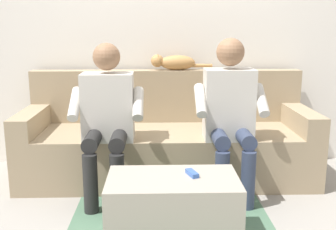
{
  "coord_description": "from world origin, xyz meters",
  "views": [
    {
      "loc": [
        0.09,
        3.13,
        1.25
      ],
      "look_at": [
        0.0,
        0.06,
        0.56
      ],
      "focal_mm": 43.26,
      "sensor_mm": 36.0,
      "label": 1
    }
  ],
  "objects_px": {
    "cat_on_backrest": "(174,62)",
    "couch": "(167,142)",
    "person_left_seated": "(230,110)",
    "person_right_seated": "(107,113)",
    "coffee_table": "(173,211)",
    "remote_blue": "(192,173)"
  },
  "relations": [
    {
      "from": "cat_on_backrest",
      "to": "person_right_seated",
      "type": "bearing_deg",
      "value": 52.39
    },
    {
      "from": "cat_on_backrest",
      "to": "remote_blue",
      "type": "relative_size",
      "value": 4.84
    },
    {
      "from": "couch",
      "to": "person_left_seated",
      "type": "height_order",
      "value": "person_left_seated"
    },
    {
      "from": "person_left_seated",
      "to": "person_right_seated",
      "type": "height_order",
      "value": "person_left_seated"
    },
    {
      "from": "cat_on_backrest",
      "to": "coffee_table",
      "type": "bearing_deg",
      "value": 87.31
    },
    {
      "from": "coffee_table",
      "to": "remote_blue",
      "type": "distance_m",
      "value": 0.25
    },
    {
      "from": "person_right_seated",
      "to": "couch",
      "type": "bearing_deg",
      "value": -138.56
    },
    {
      "from": "coffee_table",
      "to": "remote_blue",
      "type": "bearing_deg",
      "value": -162.58
    },
    {
      "from": "person_left_seated",
      "to": "person_right_seated",
      "type": "relative_size",
      "value": 1.03
    },
    {
      "from": "couch",
      "to": "coffee_table",
      "type": "distance_m",
      "value": 1.11
    },
    {
      "from": "person_right_seated",
      "to": "cat_on_backrest",
      "type": "bearing_deg",
      "value": -127.61
    },
    {
      "from": "couch",
      "to": "cat_on_backrest",
      "type": "xyz_separation_m",
      "value": [
        -0.06,
        -0.27,
        0.64
      ]
    },
    {
      "from": "couch",
      "to": "coffee_table",
      "type": "xyz_separation_m",
      "value": [
        0.0,
        1.11,
        -0.09
      ]
    },
    {
      "from": "coffee_table",
      "to": "person_right_seated",
      "type": "relative_size",
      "value": 0.66
    },
    {
      "from": "coffee_table",
      "to": "person_right_seated",
      "type": "xyz_separation_m",
      "value": [
        0.44,
        -0.72,
        0.42
      ]
    },
    {
      "from": "cat_on_backrest",
      "to": "couch",
      "type": "bearing_deg",
      "value": 76.45
    },
    {
      "from": "couch",
      "to": "person_right_seated",
      "type": "bearing_deg",
      "value": 41.44
    },
    {
      "from": "couch",
      "to": "cat_on_backrest",
      "type": "height_order",
      "value": "cat_on_backrest"
    },
    {
      "from": "remote_blue",
      "to": "person_right_seated",
      "type": "bearing_deg",
      "value": -159.36
    },
    {
      "from": "couch",
      "to": "cat_on_backrest",
      "type": "bearing_deg",
      "value": -103.55
    },
    {
      "from": "cat_on_backrest",
      "to": "remote_blue",
      "type": "distance_m",
      "value": 1.44
    },
    {
      "from": "coffee_table",
      "to": "person_left_seated",
      "type": "bearing_deg",
      "value": -121.75
    }
  ]
}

